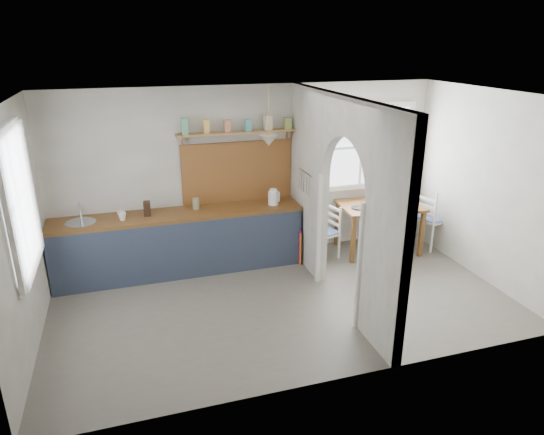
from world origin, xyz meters
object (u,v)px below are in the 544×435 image
object	(u,v)px
kettle	(273,197)
vase	(376,195)
chair_left	(324,232)
chair_right	(432,217)
dining_table	(378,228)

from	to	relation	value
kettle	vase	distance (m)	1.72
vase	kettle	bearing A→B (deg)	-179.84
chair_left	chair_right	bearing A→B (deg)	72.63
chair_left	vase	size ratio (longest dim) A/B	4.10
dining_table	chair_left	world-z (taller)	chair_left
dining_table	chair_left	bearing A→B (deg)	-176.68
chair_right	vase	size ratio (longest dim) A/B	4.91
dining_table	chair_left	distance (m)	0.92
chair_right	kettle	world-z (taller)	kettle
dining_table	chair_left	xyz separation A→B (m)	(-0.92, 0.02, 0.03)
dining_table	kettle	world-z (taller)	kettle
chair_left	dining_table	bearing A→B (deg)	74.84
dining_table	vase	xyz separation A→B (m)	(0.01, 0.15, 0.49)
dining_table	chair_right	bearing A→B (deg)	-1.11
dining_table	kettle	xyz separation A→B (m)	(-1.70, 0.14, 0.63)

